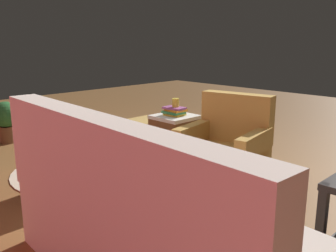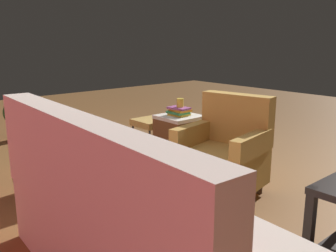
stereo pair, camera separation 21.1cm
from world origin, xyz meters
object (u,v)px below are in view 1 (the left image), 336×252
at_px(wicker_hamper, 175,135).
at_px(pet_bowl_teal, 85,125).
at_px(yellow_mug, 176,103).
at_px(pet_bowl_steel, 101,126).
at_px(laptop, 66,135).
at_px(couch, 153,232).
at_px(laptop_desk, 72,146).
at_px(armchair, 225,153).
at_px(tv_remote, 173,112).
at_px(book_stack_hamper, 175,111).
at_px(ottoman, 146,123).
at_px(potted_plant, 6,118).

xyz_separation_m(wicker_hamper, pet_bowl_teal, (2.02, -0.04, -0.22)).
distance_m(yellow_mug, pet_bowl_steel, 1.85).
height_order(laptop, pet_bowl_teal, laptop).
xyz_separation_m(couch, pet_bowl_teal, (3.62, -1.85, -0.31)).
relative_size(laptop_desk, laptop, 1.60).
bearing_deg(pet_bowl_steel, wicker_hamper, 174.87).
distance_m(armchair, tv_remote, 1.30).
bearing_deg(couch, book_stack_hamper, -48.40).
bearing_deg(pet_bowl_teal, pet_bowl_steel, -157.57).
height_order(armchair, pet_bowl_steel, armchair).
xyz_separation_m(armchair, book_stack_hamper, (1.07, -0.47, 0.17)).
distance_m(couch, pet_bowl_teal, 4.08).
xyz_separation_m(couch, wicker_hamper, (1.60, -1.81, -0.09)).
height_order(couch, ottoman, couch).
bearing_deg(laptop, pet_bowl_steel, -41.21).
distance_m(yellow_mug, pet_bowl_teal, 2.11).
distance_m(armchair, potted_plant, 3.09).
relative_size(laptop, book_stack_hamper, 1.32).
bearing_deg(couch, laptop, -13.30).
bearing_deg(laptop_desk, tv_remote, -82.44).
height_order(laptop, wicker_hamper, laptop).
relative_size(pet_bowl_teal, potted_plant, 0.36).
height_order(tv_remote, pet_bowl_teal, tv_remote).
bearing_deg(pet_bowl_teal, yellow_mug, 179.09).
relative_size(pet_bowl_steel, potted_plant, 0.36).
xyz_separation_m(armchair, wicker_hamper, (1.07, -0.47, -0.12)).
distance_m(yellow_mug, potted_plant, 2.29).
bearing_deg(potted_plant, ottoman, -141.37).
distance_m(wicker_hamper, tv_remote, 0.28).
distance_m(couch, potted_plant, 3.59).
bearing_deg(couch, tv_remote, -47.96).
bearing_deg(tv_remote, couch, 150.16).
xyz_separation_m(tv_remote, pet_bowl_steel, (1.64, -0.08, -0.47)).
bearing_deg(couch, yellow_mug, -48.65).
distance_m(laptop, potted_plant, 2.05).
bearing_deg(yellow_mug, tv_remote, -34.30).
bearing_deg(pet_bowl_teal, ottoman, 177.31).
bearing_deg(wicker_hamper, couch, 131.54).
bearing_deg(laptop, pet_bowl_teal, -35.28).
height_order(yellow_mug, pet_bowl_teal, yellow_mug).
bearing_deg(laptop_desk, couch, 165.18).
xyz_separation_m(book_stack_hamper, pet_bowl_teal, (2.02, -0.05, -0.50)).
bearing_deg(potted_plant, tv_remote, -145.24).
bearing_deg(tv_remote, yellow_mug, 163.82).
xyz_separation_m(laptop_desk, ottoman, (0.58, -1.38, -0.11)).
relative_size(wicker_hamper, ottoman, 1.20).
bearing_deg(pet_bowl_teal, book_stack_hamper, 178.71).
bearing_deg(armchair, tv_remote, -25.08).
bearing_deg(pet_bowl_steel, tv_remote, 177.34).
relative_size(book_stack_hamper, pet_bowl_steel, 1.33).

